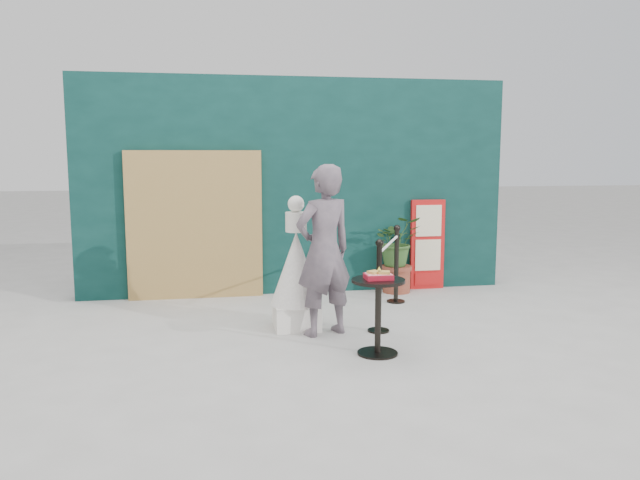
{
  "coord_description": "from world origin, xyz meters",
  "views": [
    {
      "loc": [
        -1.22,
        -5.57,
        1.95
      ],
      "look_at": [
        0.0,
        1.2,
        1.0
      ],
      "focal_mm": 35.0,
      "sensor_mm": 36.0,
      "label": 1
    }
  ],
  "objects": [
    {
      "name": "ground",
      "position": [
        0.0,
        0.0,
        0.0
      ],
      "size": [
        60.0,
        60.0,
        0.0
      ],
      "primitive_type": "plane",
      "color": "#ADAAA5",
      "rests_on": "ground"
    },
    {
      "name": "back_wall",
      "position": [
        0.0,
        3.15,
        1.5
      ],
      "size": [
        6.0,
        0.3,
        3.0
      ],
      "primitive_type": "cube",
      "color": "#092B28",
      "rests_on": "ground"
    },
    {
      "name": "bamboo_fence",
      "position": [
        -1.4,
        2.94,
        1.0
      ],
      "size": [
        1.8,
        0.08,
        2.0
      ],
      "primitive_type": "cube",
      "color": "tan",
      "rests_on": "ground"
    },
    {
      "name": "woman",
      "position": [
        -0.01,
        0.92,
        0.92
      ],
      "size": [
        0.79,
        0.66,
        1.85
      ],
      "primitive_type": "imported",
      "rotation": [
        0.0,
        0.0,
        3.52
      ],
      "color": "slate",
      "rests_on": "ground"
    },
    {
      "name": "menu_board",
      "position": [
        1.9,
        2.95,
        0.65
      ],
      "size": [
        0.5,
        0.07,
        1.3
      ],
      "color": "red",
      "rests_on": "ground"
    },
    {
      "name": "statue",
      "position": [
        -0.26,
        1.22,
        0.61
      ],
      "size": [
        0.58,
        0.58,
        1.5
      ],
      "color": "white",
      "rests_on": "ground"
    },
    {
      "name": "cafe_table",
      "position": [
        0.39,
        0.15,
        0.5
      ],
      "size": [
        0.52,
        0.52,
        0.75
      ],
      "color": "black",
      "rests_on": "ground"
    },
    {
      "name": "food_basket",
      "position": [
        0.39,
        0.16,
        0.79
      ],
      "size": [
        0.26,
        0.19,
        0.11
      ],
      "color": "#AA1225",
      "rests_on": "cafe_table"
    },
    {
      "name": "planter",
      "position": [
        1.39,
        2.8,
        0.63
      ],
      "size": [
        0.64,
        0.56,
        1.09
      ],
      "color": "#974431",
      "rests_on": "ground"
    },
    {
      "name": "stanchion_barrier",
      "position": [
        0.91,
        1.56,
        0.49
      ],
      "size": [
        0.84,
        1.54,
        1.03
      ],
      "color": "black",
      "rests_on": "ground"
    }
  ]
}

